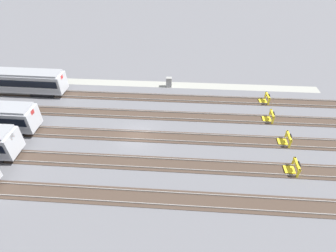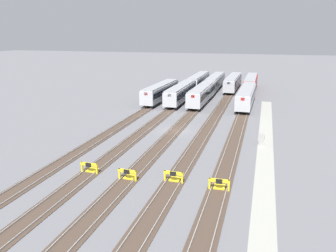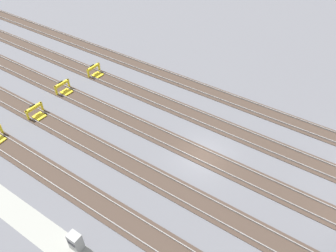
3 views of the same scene
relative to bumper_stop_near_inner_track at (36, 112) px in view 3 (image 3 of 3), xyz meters
The scene contains 10 objects.
ground_plane 17.80m from the bumper_stop_near_inner_track, 14.98° to the left, with size 400.00×400.00×0.00m, color slate.
rail_track_nearest 17.79m from the bumper_stop_near_inner_track, 14.92° to the right, with size 90.00×2.23×0.21m.
rail_track_near_inner 17.19m from the bumper_stop_near_inner_track, ahead, with size 90.00×2.24×0.21m.
rail_track_middle 17.79m from the bumper_stop_near_inner_track, 14.98° to the left, with size 90.00×2.24×0.21m.
rail_track_far_inner 19.49m from the bumper_stop_near_inner_track, 28.13° to the left, with size 90.00×2.23×0.21m.
rail_track_farthest 22.03m from the bumper_stop_near_inner_track, 38.72° to the left, with size 90.00×2.23×0.21m.
bumper_stop_near_inner_track is the anchor object (origin of this frame).
bumper_stop_middle_track 4.67m from the bumper_stop_near_inner_track, 100.55° to the left, with size 1.38×2.01×1.22m.
bumper_stop_far_inner_track 9.18m from the bumper_stop_near_inner_track, 92.22° to the left, with size 1.37×2.01×1.22m.
electrical_cabinet 16.25m from the bumper_stop_near_inner_track, 30.02° to the right, with size 0.90×0.73×1.60m.
Camera 3 is at (8.71, -18.81, 22.03)m, focal length 35.00 mm.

